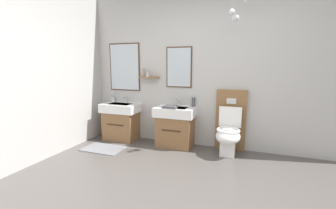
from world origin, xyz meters
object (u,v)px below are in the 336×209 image
object	(u,v)px
vanity_sink_right	(175,126)
soap_dispenser	(193,102)
vanity_sink_left	(121,120)
toothbrush_cup	(113,99)
toilet	(229,130)
folded_hand_towel	(171,107)

from	to	relation	value
vanity_sink_right	soap_dispenser	bearing A→B (deg)	30.46
vanity_sink_left	soap_dispenser	world-z (taller)	soap_dispenser
vanity_sink_right	toothbrush_cup	distance (m)	1.40
vanity_sink_right	toilet	world-z (taller)	toilet
vanity_sink_right	toothbrush_cup	world-z (taller)	toothbrush_cup
vanity_sink_left	vanity_sink_right	distance (m)	1.08
toothbrush_cup	folded_hand_towel	bearing A→B (deg)	-12.02
toilet	toothbrush_cup	world-z (taller)	toilet
vanity_sink_left	folded_hand_towel	distance (m)	1.10
vanity_sink_left	soap_dispenser	distance (m)	1.42
vanity_sink_left	toothbrush_cup	size ratio (longest dim) A/B	3.27
toothbrush_cup	soap_dispenser	bearing A→B (deg)	0.36
vanity_sink_left	vanity_sink_right	xyz separation A→B (m)	(1.08, 0.00, 0.00)
toothbrush_cup	folded_hand_towel	distance (m)	1.33
vanity_sink_right	folded_hand_towel	size ratio (longest dim) A/B	3.11
soap_dispenser	folded_hand_towel	bearing A→B (deg)	-137.27
toilet	soap_dispenser	distance (m)	0.77
folded_hand_towel	toothbrush_cup	bearing A→B (deg)	167.98
vanity_sink_right	toilet	distance (m)	0.91
toilet	vanity_sink_left	bearing A→B (deg)	179.65
toilet	soap_dispenser	bearing A→B (deg)	164.97
toilet	toothbrush_cup	distance (m)	2.28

